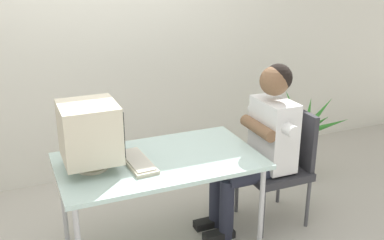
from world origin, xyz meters
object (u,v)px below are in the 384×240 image
(desk, at_px, (159,165))
(keyboard, at_px, (137,162))
(crt_monitor, at_px, (90,132))
(office_chair, at_px, (282,161))
(person_seated, at_px, (261,140))
(potted_plant, at_px, (302,138))

(desk, bearing_deg, keyboard, -174.94)
(desk, distance_m, crt_monitor, 0.54)
(crt_monitor, distance_m, keyboard, 0.38)
(desk, relative_size, office_chair, 1.51)
(office_chair, xyz_separation_m, person_seated, (-0.20, 0.00, 0.21))
(desk, xyz_separation_m, office_chair, (1.02, 0.01, -0.16))
(desk, xyz_separation_m, crt_monitor, (-0.45, 0.03, 0.30))
(desk, bearing_deg, potted_plant, 18.51)
(keyboard, height_order, person_seated, person_seated)
(office_chair, bearing_deg, potted_plant, 42.00)
(person_seated, bearing_deg, keyboard, -178.52)
(keyboard, distance_m, potted_plant, 1.87)
(office_chair, bearing_deg, crt_monitor, 179.18)
(keyboard, height_order, office_chair, office_chair)
(keyboard, distance_m, office_chair, 1.20)
(crt_monitor, relative_size, office_chair, 0.49)
(keyboard, bearing_deg, person_seated, 1.48)
(keyboard, xyz_separation_m, potted_plant, (1.76, 0.55, -0.32))
(desk, height_order, office_chair, office_chair)
(keyboard, bearing_deg, potted_plant, 17.36)
(desk, distance_m, person_seated, 0.82)
(keyboard, bearing_deg, desk, 5.06)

